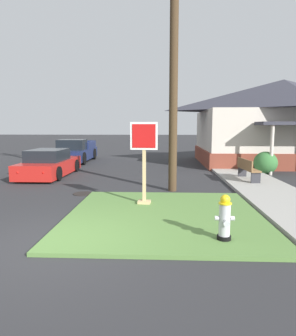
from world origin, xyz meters
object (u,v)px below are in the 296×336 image
(parked_sedan_red, at_px, (50,164))
(manhole_cover, at_px, (83,194))
(utility_pole, at_px, (174,27))
(stop_sign, at_px, (144,163))
(street_bench, at_px, (247,168))
(fire_hydrant, at_px, (225,219))
(pickup_truck_navy, at_px, (75,152))

(parked_sedan_red, bearing_deg, manhole_cover, -55.70)
(parked_sedan_red, bearing_deg, utility_pole, -28.79)
(stop_sign, xyz_separation_m, parked_sedan_red, (-4.71, 5.24, -0.70))
(utility_pole, bearing_deg, street_bench, 29.78)
(fire_hydrant, bearing_deg, street_bench, 71.19)
(fire_hydrant, relative_size, pickup_truck_navy, 0.18)
(parked_sedan_red, xyz_separation_m, street_bench, (8.72, -1.29, 0.05))
(fire_hydrant, xyz_separation_m, pickup_truck_navy, (-6.86, 13.60, 0.11))
(manhole_cover, height_order, street_bench, street_bench)
(fire_hydrant, xyz_separation_m, parked_sedan_red, (-6.45, 7.98, 0.04))
(stop_sign, bearing_deg, utility_pole, 67.61)
(pickup_truck_navy, bearing_deg, stop_sign, -64.72)
(manhole_cover, bearing_deg, pickup_truck_navy, 107.55)
(parked_sedan_red, bearing_deg, stop_sign, -48.01)
(pickup_truck_navy, xyz_separation_m, street_bench, (9.14, -6.92, -0.02))
(stop_sign, xyz_separation_m, pickup_truck_navy, (-5.13, 10.86, -0.63))
(manhole_cover, height_order, parked_sedan_red, parked_sedan_red)
(pickup_truck_navy, bearing_deg, fire_hydrant, -63.23)
(manhole_cover, relative_size, street_bench, 0.40)
(stop_sign, height_order, manhole_cover, stop_sign)
(manhole_cover, relative_size, utility_pole, 0.07)
(manhole_cover, relative_size, pickup_truck_navy, 0.14)
(street_bench, xyz_separation_m, utility_pole, (-3.12, -1.79, 4.97))
(stop_sign, relative_size, parked_sedan_red, 0.53)
(parked_sedan_red, height_order, street_bench, parked_sedan_red)
(stop_sign, distance_m, manhole_cover, 2.92)
(stop_sign, bearing_deg, parked_sedan_red, 131.99)
(fire_hydrant, relative_size, stop_sign, 0.39)
(street_bench, bearing_deg, parked_sedan_red, 171.58)
(fire_hydrant, distance_m, parked_sedan_red, 10.26)
(fire_hydrant, height_order, parked_sedan_red, parked_sedan_red)
(pickup_truck_navy, bearing_deg, utility_pole, -55.34)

